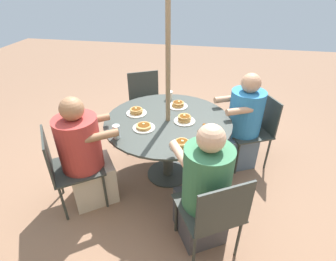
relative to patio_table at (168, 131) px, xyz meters
name	(u,v)px	position (x,y,z in m)	size (l,w,h in m)	color
ground_plane	(168,174)	(0.00, 0.00, -0.59)	(12.00, 12.00, 0.00)	#8C664C
patio_table	(168,131)	(0.00, 0.00, 0.00)	(1.31, 1.31, 0.72)	#383D38
umbrella_pole	(168,88)	(0.00, 0.00, 0.49)	(0.05, 0.05, 2.15)	#846B4C
patio_chair_north	(146,99)	(0.48, -0.92, -0.10)	(0.61, 0.61, 0.84)	#333833
patio_chair_east	(67,165)	(0.85, 0.60, -0.10)	(0.63, 0.63, 0.84)	#333833
diner_east	(85,158)	(0.71, 0.50, -0.08)	(0.61, 0.58, 1.15)	beige
patio_chair_south	(214,211)	(-0.52, 0.90, -0.10)	(0.62, 0.62, 0.84)	#333833
diner_south	(204,192)	(-0.43, 0.75, -0.07)	(0.55, 0.59, 1.16)	#3D3D42
patio_chair_west	(255,126)	(-0.94, -0.44, -0.10)	(0.60, 0.60, 0.84)	#333833
diner_west	(241,126)	(-0.78, -0.37, -0.08)	(0.57, 0.52, 1.14)	slate
pancake_plate_a	(178,105)	(-0.06, -0.32, 0.15)	(0.22, 0.22, 0.07)	silver
pancake_plate_b	(136,112)	(0.36, -0.08, 0.15)	(0.22, 0.22, 0.07)	silver
pancake_plate_c	(182,144)	(-0.20, 0.44, 0.15)	(0.22, 0.22, 0.06)	silver
pancake_plate_d	(185,119)	(-0.17, 0.00, 0.16)	(0.22, 0.22, 0.07)	silver
pancake_plate_e	(144,127)	(0.20, 0.20, 0.15)	(0.22, 0.22, 0.05)	silver
syrup_bottle	(203,133)	(-0.38, 0.29, 0.19)	(0.09, 0.07, 0.16)	brown
coffee_cup	(169,95)	(0.08, -0.50, 0.18)	(0.08, 0.08, 0.10)	beige
drinking_glass_a	(117,132)	(0.40, 0.40, 0.19)	(0.07, 0.07, 0.13)	silver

